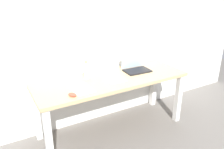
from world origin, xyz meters
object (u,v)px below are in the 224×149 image
(laptop_right, at_px, (136,67))
(beer_bottle, at_px, (86,72))
(computer_mouse, at_px, (72,95))
(desk, at_px, (112,86))

(laptop_right, height_order, beer_bottle, laptop_right)
(computer_mouse, bearing_deg, beer_bottle, 15.14)
(desk, xyz_separation_m, computer_mouse, (-0.59, -0.22, 0.11))
(desk, relative_size, computer_mouse, 19.06)
(desk, bearing_deg, computer_mouse, -159.67)
(beer_bottle, bearing_deg, laptop_right, -4.39)
(laptop_right, bearing_deg, beer_bottle, 175.61)
(desk, xyz_separation_m, beer_bottle, (-0.28, 0.14, 0.18))
(beer_bottle, relative_size, computer_mouse, 2.22)
(desk, bearing_deg, beer_bottle, 153.82)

